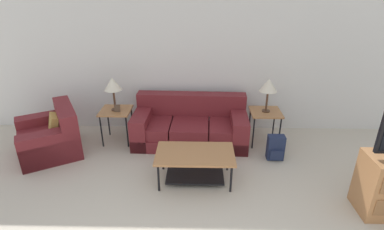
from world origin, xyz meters
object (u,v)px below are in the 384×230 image
Objects in this scene: couch at (190,126)px; side_table_right at (265,115)px; armchair at (51,137)px; table_lamp_left at (113,85)px; side_table_left at (116,113)px; backpack at (276,148)px; coffee_table at (195,160)px; table_lamp_right at (269,86)px.

couch is 3.30× the size of side_table_right.
table_lamp_left is (1.03, 0.41, 0.80)m from armchair.
table_lamp_left is at bearing 45.00° from side_table_left.
couch is at bearing 157.26° from backpack.
armchair is at bearing -173.66° from side_table_right.
table_lamp_left is (-1.33, -0.04, 0.80)m from couch.
side_table_right reaches higher than coffee_table.
table_lamp_left is (-1.43, 1.17, 0.75)m from coffee_table.
table_lamp_right reaches higher than side_table_right.
table_lamp_right reaches higher than armchair.
table_lamp_right is (1.33, -0.04, 0.80)m from couch.
armchair is 3.79m from backpack.
table_lamp_left is (-2.66, 0.00, 0.54)m from side_table_right.
table_lamp_right reaches higher than coffee_table.
side_table_left is 2.83m from backpack.
side_table_left is (-1.33, -0.04, 0.26)m from couch.
couch reaches higher than side_table_right.
armchair reaches higher than coffee_table.
armchair is at bearing -169.20° from couch.
table_lamp_right is (3.69, 0.41, 0.80)m from armchair.
side_table_left is 1.00× the size of side_table_right.
side_table_right is 1.04× the size of table_lamp_right.
backpack is at bearing 24.98° from coffee_table.
side_table_left and side_table_right have the same top height.
side_table_left reaches higher than backpack.
couch is at bearing 178.26° from side_table_right.
armchair is 2.58m from coffee_table.
coffee_table is 1.82× the size of side_table_right.
couch is 1.36m from side_table_right.
couch is at bearing 178.26° from table_lamp_right.
backpack is at bearing -80.60° from side_table_right.
table_lamp_right is at bearing 43.61° from coffee_table.
backpack is at bearing -80.60° from table_lamp_right.
backpack is at bearing -11.40° from table_lamp_left.
armchair is 2.30× the size of table_lamp_left.
side_table_right is (3.69, 0.41, 0.27)m from armchair.
couch is at bearing 1.74° from side_table_left.
couch is 2.41m from armchair.
side_table_left is at bearing 180.00° from side_table_right.
coffee_table is at bearing -85.22° from couch.
backpack is at bearing -11.40° from side_table_left.
side_table_right is at bearing 43.61° from coffee_table.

